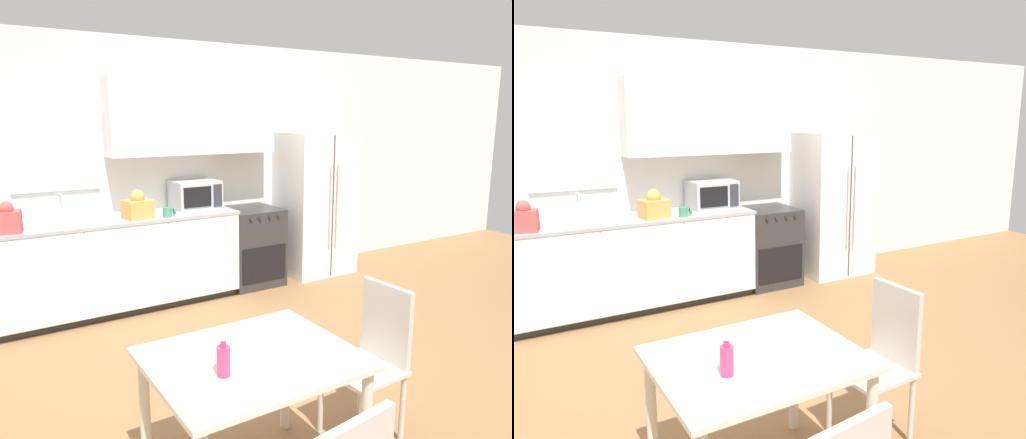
# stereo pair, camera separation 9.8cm
# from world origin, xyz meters

# --- Properties ---
(ground_plane) EXTENTS (12.00, 12.00, 0.00)m
(ground_plane) POSITION_xyz_m (0.00, 0.00, 0.00)
(ground_plane) COLOR olive
(wall_back) EXTENTS (12.00, 0.38, 2.70)m
(wall_back) POSITION_xyz_m (0.08, 2.10, 1.46)
(wall_back) COLOR silver
(wall_back) RESTS_ON ground_plane
(kitchen_counter) EXTENTS (2.39, 0.66, 0.94)m
(kitchen_counter) POSITION_xyz_m (-0.43, 1.78, 0.47)
(kitchen_counter) COLOR #333333
(kitchen_counter) RESTS_ON ground_plane
(oven_range) EXTENTS (0.63, 0.65, 0.88)m
(oven_range) POSITION_xyz_m (1.08, 1.79, 0.44)
(oven_range) COLOR #2D2D2D
(oven_range) RESTS_ON ground_plane
(refrigerator) EXTENTS (0.85, 0.70, 1.72)m
(refrigerator) POSITION_xyz_m (2.00, 1.78, 0.86)
(refrigerator) COLOR white
(refrigerator) RESTS_ON ground_plane
(kitchen_sink) EXTENTS (0.68, 0.40, 0.26)m
(kitchen_sink) POSITION_xyz_m (-0.92, 1.79, 0.95)
(kitchen_sink) COLOR #B7BABC
(kitchen_sink) RESTS_ON kitchen_counter
(microwave) EXTENTS (0.49, 0.39, 0.30)m
(microwave) POSITION_xyz_m (0.45, 1.88, 1.08)
(microwave) COLOR #B7BABC
(microwave) RESTS_ON kitchen_counter
(coffee_mug) EXTENTS (0.12, 0.09, 0.10)m
(coffee_mug) POSITION_xyz_m (0.01, 1.56, 0.98)
(coffee_mug) COLOR #3F8C66
(coffee_mug) RESTS_ON kitchen_counter
(grocery_bag_0) EXTENTS (0.25, 0.22, 0.27)m
(grocery_bag_0) POSITION_xyz_m (-1.41, 1.61, 1.05)
(grocery_bag_0) COLOR #D14C4C
(grocery_bag_0) RESTS_ON kitchen_counter
(grocery_bag_1) EXTENTS (0.28, 0.25, 0.28)m
(grocery_bag_1) POSITION_xyz_m (-0.27, 1.64, 1.05)
(grocery_bag_1) COLOR #DB994C
(grocery_bag_1) RESTS_ON kitchen_counter
(dining_table) EXTENTS (1.01, 0.82, 0.75)m
(dining_table) POSITION_xyz_m (-0.59, -1.06, 0.63)
(dining_table) COLOR beige
(dining_table) RESTS_ON ground_plane
(dining_chair_side) EXTENTS (0.42, 0.42, 0.93)m
(dining_chair_side) POSITION_xyz_m (0.29, -1.01, 0.54)
(dining_chair_side) COLOR beige
(dining_chair_side) RESTS_ON ground_plane
(drink_bottle) EXTENTS (0.06, 0.06, 0.19)m
(drink_bottle) POSITION_xyz_m (-0.80, -1.15, 0.82)
(drink_bottle) COLOR #DB386B
(drink_bottle) RESTS_ON dining_table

